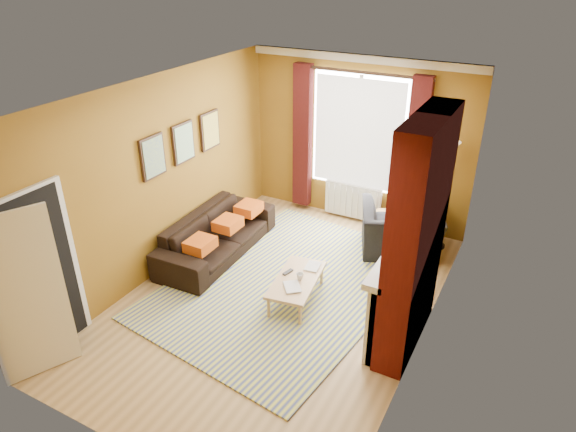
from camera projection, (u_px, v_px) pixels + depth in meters
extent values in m
plane|color=olive|center=(279.00, 298.00, 6.97)|extent=(5.50, 5.50, 0.00)
cube|color=brown|center=(359.00, 141.00, 8.49)|extent=(3.80, 0.02, 2.80)
cube|color=brown|center=(115.00, 338.00, 4.17)|extent=(3.80, 0.02, 2.80)
cube|color=brown|center=(432.00, 243.00, 5.54)|extent=(0.02, 5.50, 2.80)
cube|color=brown|center=(159.00, 178.00, 7.12)|extent=(0.02, 5.50, 2.80)
cube|color=white|center=(277.00, 93.00, 5.69)|extent=(3.80, 5.50, 0.01)
cube|color=#4C0F0A|center=(416.00, 239.00, 5.61)|extent=(0.35, 1.40, 2.80)
cube|color=silver|center=(392.00, 297.00, 6.08)|extent=(0.12, 1.30, 1.10)
cube|color=silver|center=(392.00, 258.00, 5.86)|extent=(0.22, 1.40, 0.08)
cube|color=silver|center=(374.00, 327.00, 5.65)|extent=(0.16, 0.14, 1.04)
cube|color=silver|center=(404.00, 275.00, 6.56)|extent=(0.16, 0.14, 1.04)
cube|color=black|center=(393.00, 305.00, 6.12)|extent=(0.06, 0.80, 0.90)
cube|color=black|center=(389.00, 332.00, 6.32)|extent=(0.20, 1.00, 0.06)
cube|color=silver|center=(384.00, 264.00, 5.53)|extent=(0.03, 0.12, 0.16)
cube|color=black|center=(391.00, 254.00, 5.73)|extent=(0.03, 0.10, 0.14)
cylinder|color=black|center=(398.00, 245.00, 5.93)|extent=(0.10, 0.10, 0.12)
cube|color=black|center=(404.00, 198.00, 5.49)|extent=(0.03, 0.60, 0.75)
cube|color=#B47B3C|center=(402.00, 198.00, 5.49)|extent=(0.01, 0.52, 0.66)
cube|color=silver|center=(363.00, 59.00, 7.84)|extent=(3.80, 0.08, 0.12)
cube|color=white|center=(359.00, 133.00, 8.40)|extent=(1.60, 0.04, 1.90)
cube|color=silver|center=(358.00, 134.00, 8.36)|extent=(1.50, 0.02, 1.80)
cube|color=silver|center=(358.00, 134.00, 8.38)|extent=(0.06, 0.04, 1.90)
cube|color=#3D0E0D|center=(303.00, 137.00, 8.83)|extent=(0.30, 0.16, 2.50)
cube|color=#3D0E0D|center=(415.00, 156.00, 8.01)|extent=(0.30, 0.16, 2.50)
cylinder|color=black|center=(361.00, 72.00, 7.87)|extent=(2.30, 0.05, 0.05)
cube|color=silver|center=(353.00, 201.00, 8.89)|extent=(1.00, 0.10, 0.60)
cube|color=silver|center=(328.00, 197.00, 9.03)|extent=(0.04, 0.03, 0.56)
cube|color=silver|center=(333.00, 198.00, 8.99)|extent=(0.04, 0.03, 0.56)
cube|color=silver|center=(339.00, 199.00, 8.94)|extent=(0.04, 0.03, 0.56)
cube|color=silver|center=(345.00, 201.00, 8.90)|extent=(0.04, 0.03, 0.56)
cube|color=silver|center=(351.00, 202.00, 8.85)|extent=(0.04, 0.03, 0.56)
cube|color=silver|center=(357.00, 203.00, 8.80)|extent=(0.04, 0.03, 0.56)
cube|color=silver|center=(363.00, 205.00, 8.76)|extent=(0.04, 0.03, 0.56)
cube|color=silver|center=(369.00, 206.00, 8.71)|extent=(0.04, 0.03, 0.56)
cube|color=silver|center=(375.00, 207.00, 8.67)|extent=(0.04, 0.03, 0.56)
cube|color=black|center=(153.00, 157.00, 6.87)|extent=(0.04, 0.44, 0.58)
cube|color=#C3E736|center=(154.00, 157.00, 6.86)|extent=(0.01, 0.38, 0.52)
cube|color=black|center=(183.00, 143.00, 7.38)|extent=(0.04, 0.44, 0.58)
cube|color=#32985F|center=(185.00, 143.00, 7.37)|extent=(0.01, 0.38, 0.52)
cube|color=black|center=(210.00, 130.00, 7.89)|extent=(0.04, 0.44, 0.58)
cube|color=#C68231|center=(211.00, 130.00, 7.88)|extent=(0.01, 0.38, 0.52)
cube|color=silver|center=(42.00, 276.00, 5.69)|extent=(0.05, 0.94, 2.06)
cube|color=black|center=(43.00, 276.00, 5.68)|extent=(0.02, 0.80, 1.98)
cube|color=silver|center=(25.00, 298.00, 5.32)|extent=(0.37, 0.74, 1.98)
imported|color=#3B6C30|center=(406.00, 228.00, 6.13)|extent=(0.14, 0.10, 0.27)
cube|color=#B0460E|center=(200.00, 244.00, 7.26)|extent=(0.34, 0.40, 0.16)
cube|color=#B0460E|center=(228.00, 224.00, 7.81)|extent=(0.34, 0.40, 0.16)
cube|color=#B0460E|center=(249.00, 208.00, 8.28)|extent=(0.34, 0.40, 0.16)
cube|color=#344591|center=(287.00, 284.00, 7.26)|extent=(3.27, 4.19, 0.02)
imported|color=black|center=(217.00, 235.00, 7.88)|extent=(0.94, 2.26, 0.65)
imported|color=black|center=(400.00, 231.00, 7.87)|extent=(1.47, 1.39, 0.76)
cube|color=tan|center=(297.00, 280.00, 6.79)|extent=(0.68, 1.12, 0.04)
cylinder|color=tan|center=(269.00, 308.00, 6.53)|extent=(0.05, 0.05, 0.31)
cylinder|color=tan|center=(300.00, 315.00, 6.41)|extent=(0.05, 0.05, 0.31)
cylinder|color=tan|center=(293.00, 269.00, 7.33)|extent=(0.05, 0.05, 0.31)
cylinder|color=tan|center=(322.00, 275.00, 7.21)|extent=(0.05, 0.05, 0.31)
cylinder|color=#A37D46|center=(382.00, 223.00, 8.51)|extent=(0.32, 0.32, 0.39)
cylinder|color=black|center=(436.00, 245.00, 8.20)|extent=(0.34, 0.34, 0.03)
cylinder|color=black|center=(444.00, 199.00, 7.83)|extent=(0.03, 0.03, 1.62)
cone|color=#F1E2C5|center=(451.00, 148.00, 7.45)|extent=(0.34, 0.34, 0.19)
imported|color=#999999|center=(285.00, 288.00, 6.57)|extent=(0.33, 0.34, 0.03)
imported|color=#999999|center=(306.00, 265.00, 7.05)|extent=(0.22, 0.28, 0.02)
imported|color=#999999|center=(300.00, 276.00, 6.74)|extent=(0.13, 0.13, 0.09)
cube|color=#29292B|center=(288.00, 272.00, 6.89)|extent=(0.09, 0.17, 0.02)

